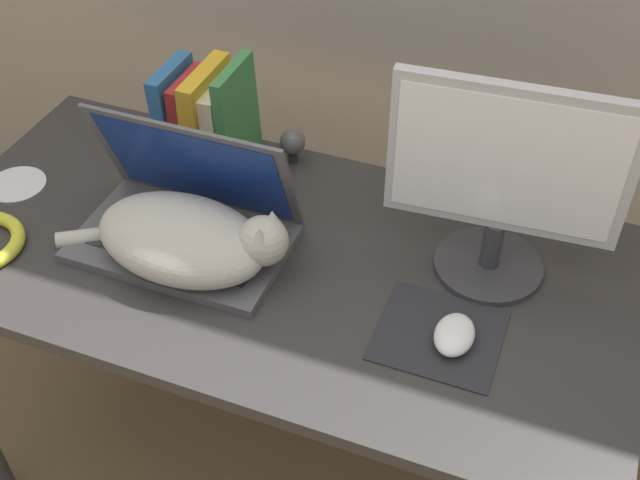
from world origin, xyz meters
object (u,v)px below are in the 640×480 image
cat (188,239)px  webcam (293,143)px  cd_disc (16,184)px  laptop (186,219)px  book_row (206,119)px  external_monitor (505,181)px  computer_mouse (454,335)px

cat → webcam: bearing=81.1°
cat → cd_disc: 0.46m
laptop → book_row: size_ratio=1.65×
external_monitor → computer_mouse: bearing=-94.5°
computer_mouse → laptop: bearing=172.3°
computer_mouse → cd_disc: (-0.94, 0.09, -0.02)m
cat → book_row: 0.32m
external_monitor → webcam: (-0.46, 0.17, -0.15)m
laptop → external_monitor: bearing=12.7°
cat → book_row: bearing=110.2°
external_monitor → computer_mouse: 0.27m
computer_mouse → webcam: bearing=140.2°
webcam → book_row: bearing=-160.8°
book_row → webcam: bearing=19.2°
cat → external_monitor: external_monitor is taller
webcam → cd_disc: (-0.50, -0.28, -0.05)m
book_row → cd_disc: (-0.34, -0.22, -0.10)m
external_monitor → book_row: bearing=169.7°
external_monitor → computer_mouse: (-0.02, -0.20, -0.18)m
cat → book_row: book_row is taller
book_row → webcam: 0.18m
cat → external_monitor: 0.56m
laptop → computer_mouse: size_ratio=4.12×
external_monitor → laptop: bearing=-167.3°
computer_mouse → book_row: book_row is taller
cd_disc → external_monitor: bearing=6.3°
external_monitor → computer_mouse: size_ratio=4.17×
cat → book_row: (-0.11, 0.30, 0.04)m
external_monitor → cd_disc: size_ratio=3.33×
book_row → cat: bearing=-69.8°
laptop → external_monitor: external_monitor is taller
book_row → cd_disc: book_row is taller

